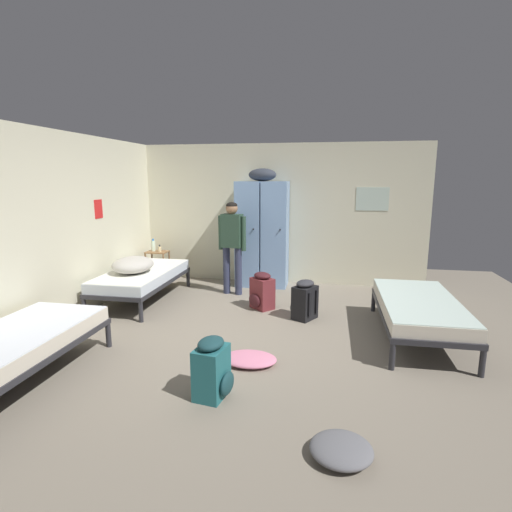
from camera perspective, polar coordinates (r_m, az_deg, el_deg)
The scene contains 16 objects.
ground_plane at distance 5.02m, azimuth -0.56°, elevation -11.28°, with size 8.48×8.48×0.00m, color gray.
room_backdrop at distance 6.31m, azimuth -9.88°, elevation 4.98°, with size 5.18×5.36×2.51m.
locker_bank at distance 7.09m, azimuth 0.91°, elevation 3.47°, with size 0.90×0.55×2.07m.
shelf_unit at distance 7.66m, azimuth -13.83°, elevation -1.01°, with size 0.38×0.30×0.57m.
bed_left_rear at distance 6.54m, azimuth -15.95°, elevation -2.87°, with size 0.90×1.90×0.49m.
bed_left_front at distance 4.44m, azimuth -31.43°, elevation -10.79°, with size 0.90×1.90×0.49m.
bed_right at distance 5.22m, azimuth 22.18°, elevation -6.82°, with size 0.90×1.90×0.49m.
bedding_heap at distance 6.36m, azimuth -17.14°, elevation -1.20°, with size 0.59×0.70×0.24m.
person_traveler at distance 6.55m, azimuth -3.43°, elevation 2.39°, with size 0.48×0.25×1.53m.
water_bottle at distance 7.65m, azimuth -14.43°, elevation 1.45°, with size 0.07×0.07×0.23m.
lotion_bottle at distance 7.55m, azimuth -13.57°, elevation 1.00°, with size 0.06×0.06×0.13m.
backpack_maroon at distance 5.93m, azimuth 0.83°, elevation -5.09°, with size 0.42×0.42×0.55m.
backpack_black at distance 5.55m, azimuth 6.89°, elevation -6.30°, with size 0.41×0.40×0.55m.
backpack_teal at distance 3.67m, azimuth -6.23°, elevation -15.75°, with size 0.37×0.35×0.55m.
clothes_pile_pink at distance 4.33m, azimuth -0.92°, elevation -14.46°, with size 0.57×0.42×0.09m.
clothes_pile_grey at distance 3.14m, azimuth 12.06°, elevation -25.36°, with size 0.44×0.43×0.12m.
Camera 1 is at (0.89, -4.56, 1.92)m, focal length 28.05 mm.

